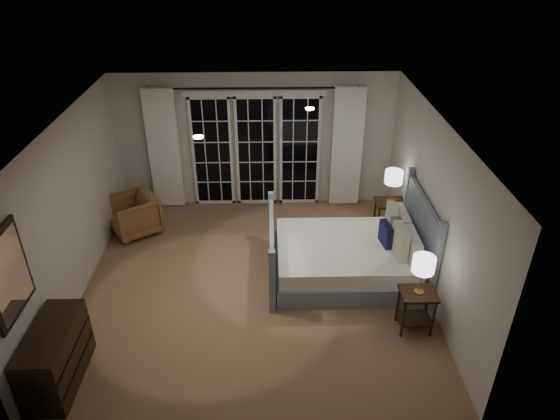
{
  "coord_description": "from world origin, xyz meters",
  "views": [
    {
      "loc": [
        0.24,
        -5.96,
        4.7
      ],
      "look_at": [
        0.39,
        0.34,
        1.05
      ],
      "focal_mm": 32.0,
      "sensor_mm": 36.0,
      "label": 1
    }
  ],
  "objects_px": {
    "bed": "(348,256)",
    "lamp_left": "(424,265)",
    "lamp_right": "(394,177)",
    "armchair": "(134,214)",
    "nightstand_left": "(416,305)",
    "nightstand_right": "(389,213)",
    "dresser": "(56,356)"
  },
  "relations": [
    {
      "from": "lamp_right",
      "to": "bed",
      "type": "bearing_deg",
      "value": -127.3
    },
    {
      "from": "lamp_left",
      "to": "nightstand_left",
      "type": "bearing_deg",
      "value": 0.0
    },
    {
      "from": "nightstand_right",
      "to": "lamp_left",
      "type": "height_order",
      "value": "lamp_left"
    },
    {
      "from": "lamp_right",
      "to": "armchair",
      "type": "distance_m",
      "value": 4.43
    },
    {
      "from": "bed",
      "to": "dresser",
      "type": "distance_m",
      "value": 4.14
    },
    {
      "from": "armchair",
      "to": "lamp_left",
      "type": "bearing_deg",
      "value": 25.77
    },
    {
      "from": "nightstand_left",
      "to": "bed",
      "type": "bearing_deg",
      "value": 120.83
    },
    {
      "from": "lamp_right",
      "to": "armchair",
      "type": "relative_size",
      "value": 0.74
    },
    {
      "from": "nightstand_left",
      "to": "lamp_left",
      "type": "xyz_separation_m",
      "value": [
        -0.0,
        0.0,
        0.64
      ]
    },
    {
      "from": "bed",
      "to": "nightstand_right",
      "type": "relative_size",
      "value": 3.46
    },
    {
      "from": "nightstand_right",
      "to": "lamp_right",
      "type": "distance_m",
      "value": 0.67
    },
    {
      "from": "nightstand_right",
      "to": "lamp_left",
      "type": "distance_m",
      "value": 2.39
    },
    {
      "from": "bed",
      "to": "dresser",
      "type": "relative_size",
      "value": 2.06
    },
    {
      "from": "nightstand_right",
      "to": "dresser",
      "type": "xyz_separation_m",
      "value": [
        -4.49,
        -3.07,
        -0.04
      ]
    },
    {
      "from": "lamp_left",
      "to": "dresser",
      "type": "relative_size",
      "value": 0.5
    },
    {
      "from": "bed",
      "to": "lamp_left",
      "type": "xyz_separation_m",
      "value": [
        0.71,
        -1.19,
        0.71
      ]
    },
    {
      "from": "bed",
      "to": "nightstand_right",
      "type": "xyz_separation_m",
      "value": [
        0.85,
        1.11,
        0.1
      ]
    },
    {
      "from": "lamp_left",
      "to": "lamp_right",
      "type": "xyz_separation_m",
      "value": [
        0.14,
        2.3,
        0.06
      ]
    },
    {
      "from": "nightstand_right",
      "to": "dresser",
      "type": "distance_m",
      "value": 5.44
    },
    {
      "from": "nightstand_right",
      "to": "dresser",
      "type": "height_order",
      "value": "dresser"
    },
    {
      "from": "bed",
      "to": "armchair",
      "type": "distance_m",
      "value": 3.75
    },
    {
      "from": "nightstand_left",
      "to": "lamp_left",
      "type": "bearing_deg",
      "value": 180.0
    },
    {
      "from": "bed",
      "to": "nightstand_left",
      "type": "xyz_separation_m",
      "value": [
        0.71,
        -1.19,
        0.07
      ]
    },
    {
      "from": "bed",
      "to": "lamp_right",
      "type": "distance_m",
      "value": 1.6
    },
    {
      "from": "dresser",
      "to": "lamp_left",
      "type": "bearing_deg",
      "value": 9.98
    },
    {
      "from": "lamp_left",
      "to": "bed",
      "type": "bearing_deg",
      "value": 120.83
    },
    {
      "from": "nightstand_left",
      "to": "dresser",
      "type": "height_order",
      "value": "dresser"
    },
    {
      "from": "bed",
      "to": "lamp_right",
      "type": "relative_size",
      "value": 3.95
    },
    {
      "from": "nightstand_left",
      "to": "armchair",
      "type": "xyz_separation_m",
      "value": [
        -4.23,
        2.49,
        -0.05
      ]
    },
    {
      "from": "nightstand_right",
      "to": "lamp_left",
      "type": "relative_size",
      "value": 1.18
    },
    {
      "from": "bed",
      "to": "lamp_left",
      "type": "relative_size",
      "value": 4.09
    },
    {
      "from": "nightstand_left",
      "to": "nightstand_right",
      "type": "height_order",
      "value": "nightstand_right"
    }
  ]
}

